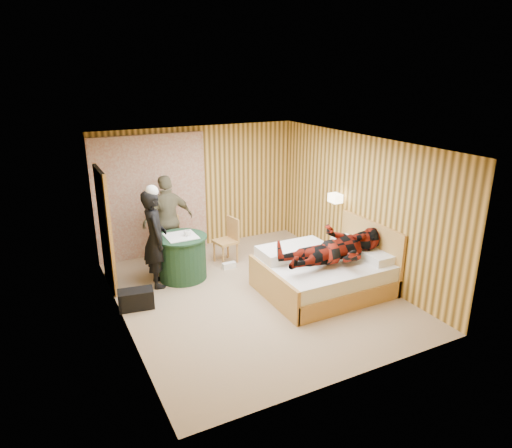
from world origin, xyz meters
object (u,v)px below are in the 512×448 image
wall_lamp (335,198)px  round_table (182,257)px  duffel_bag (136,299)px  chair_near (229,237)px  nightstand (342,256)px  bed (324,273)px  woman_standing (155,239)px  man_on_bed (336,240)px  chair_far (170,237)px  man_at_table (168,220)px

wall_lamp → round_table: bearing=166.5°
duffel_bag → round_table: bearing=44.5°
chair_near → nightstand: bearing=41.7°
bed → nightstand: bearing=34.2°
wall_lamp → chair_near: bearing=150.5°
bed → duffel_bag: bed is taller
woman_standing → man_on_bed: 3.00m
chair_near → man_on_bed: man_on_bed is taller
chair_far → man_on_bed: size_ratio=0.53×
wall_lamp → bed: size_ratio=0.13×
chair_near → man_on_bed: 2.33m
nightstand → duffel_bag: (-3.73, 0.29, -0.12)m
round_table → man_on_bed: size_ratio=0.51×
wall_lamp → man_at_table: 3.15m
wall_lamp → man_on_bed: size_ratio=0.15×
chair_near → man_on_bed: bearing=14.8°
nightstand → chair_near: bearing=141.8°
wall_lamp → woman_standing: size_ratio=0.15×
chair_far → man_on_bed: 3.20m
duffel_bag → bed: bearing=-6.5°
round_table → woman_standing: bearing=-172.6°
bed → man_at_table: (-1.97, 2.28, 0.55)m
nightstand → bed: bearing=-145.8°
wall_lamp → bed: 1.54m
bed → nightstand: 0.91m
nightstand → chair_far: chair_far is taller
man_on_bed → nightstand: bearing=45.4°
wall_lamp → chair_near: (-1.73, 0.98, -0.79)m
bed → woman_standing: (-2.44, 1.47, 0.53)m
duffel_bag → man_at_table: (1.00, 1.48, 0.71)m
nightstand → duffel_bag: nightstand is taller
chair_near → chair_far: bearing=-121.1°
wall_lamp → chair_near: 2.14m
man_at_table → man_on_bed: bearing=119.0°
wall_lamp → nightstand: 1.09m
wall_lamp → duffel_bag: (-3.77, -0.06, -1.15)m
bed → wall_lamp: bearing=47.2°
bed → chair_near: size_ratio=2.29×
man_at_table → chair_near: bearing=147.5°
round_table → chair_far: chair_far is taller
duffel_bag → chair_near: bearing=35.6°
chair_far → man_at_table: size_ratio=0.54×
chair_far → chair_near: chair_far is taller
duffel_bag → woman_standing: bearing=60.0°
bed → chair_far: bearing=131.3°
round_table → man_at_table: size_ratio=0.52×
chair_near → man_at_table: bearing=-123.1°
chair_near → woman_standing: woman_standing is taller
chair_far → man_on_bed: man_on_bed is taller
bed → man_on_bed: size_ratio=1.13×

